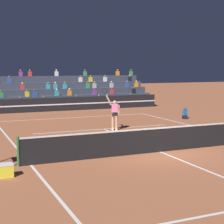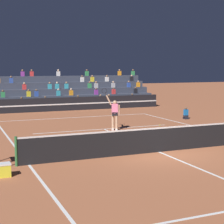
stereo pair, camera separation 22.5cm
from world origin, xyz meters
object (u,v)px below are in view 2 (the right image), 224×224
tennis_player (114,113)px  tennis_ball (160,125)px  equipment_cooler (3,170)px  ball_kid_courtside (186,114)px

tennis_player → tennis_ball: tennis_player is taller
equipment_cooler → tennis_ball: bearing=36.0°
ball_kid_courtside → equipment_cooler: (-13.38, -9.31, -0.10)m
tennis_player → equipment_cooler: bearing=-134.9°
tennis_player → ball_kid_courtside: bearing=19.9°
ball_kid_courtside → equipment_cooler: 16.30m
tennis_ball → equipment_cooler: 12.66m
tennis_player → equipment_cooler: (-6.99, -7.01, -0.76)m
ball_kid_courtside → equipment_cooler: size_ratio=1.69×
tennis_ball → ball_kid_courtside: bearing=30.7°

